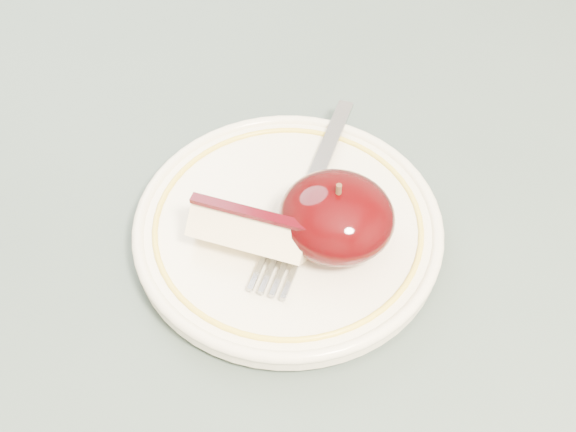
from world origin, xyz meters
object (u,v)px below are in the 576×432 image
(apple_half, at_px, (337,217))
(fork, at_px, (308,195))
(table, at_px, (306,295))
(plate, at_px, (288,228))

(apple_half, bearing_deg, fork, 136.21)
(table, bearing_deg, plate, -132.36)
(apple_half, height_order, fork, apple_half)
(apple_half, xyz_separation_m, fork, (-0.03, 0.03, -0.02))
(apple_half, distance_m, fork, 0.05)
(plate, relative_size, fork, 1.15)
(table, height_order, apple_half, apple_half)
(table, relative_size, plate, 3.98)
(apple_half, relative_size, fork, 0.41)
(plate, height_order, apple_half, apple_half)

